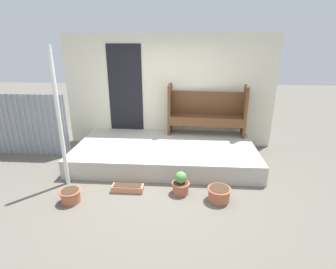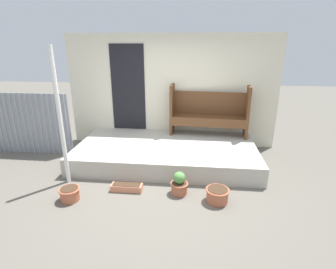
# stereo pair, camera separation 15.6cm
# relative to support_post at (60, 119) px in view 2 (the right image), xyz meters

# --- Properties ---
(ground_plane) EXTENTS (24.00, 24.00, 0.00)m
(ground_plane) POSITION_rel_support_post_xyz_m (1.65, 0.10, -1.18)
(ground_plane) COLOR #666056
(porch_slab) EXTENTS (3.71, 1.97, 0.36)m
(porch_slab) POSITION_rel_support_post_xyz_m (1.67, 1.09, -1.00)
(porch_slab) COLOR #B7B2A5
(porch_slab) RESTS_ON ground_plane
(house_wall) EXTENTS (4.91, 0.08, 2.60)m
(house_wall) POSITION_rel_support_post_xyz_m (1.63, 2.10, 0.12)
(house_wall) COLOR beige
(house_wall) RESTS_ON ground_plane
(fence_corrugated) EXTENTS (2.46, 0.05, 1.37)m
(fence_corrugated) POSITION_rel_support_post_xyz_m (-1.69, 1.20, -0.50)
(fence_corrugated) COLOR gray
(fence_corrugated) RESTS_ON ground_plane
(support_post) EXTENTS (0.07, 0.07, 2.37)m
(support_post) POSITION_rel_support_post_xyz_m (0.00, 0.00, 0.00)
(support_post) COLOR white
(support_post) RESTS_ON ground_plane
(bench) EXTENTS (1.76, 0.50, 1.15)m
(bench) POSITION_rel_support_post_xyz_m (2.56, 1.84, -0.26)
(bench) COLOR brown
(bench) RESTS_ON porch_slab
(flower_pot_left) EXTENTS (0.34, 0.34, 0.21)m
(flower_pot_left) POSITION_rel_support_post_xyz_m (0.30, -0.57, -1.07)
(flower_pot_left) COLOR #B26042
(flower_pot_left) RESTS_ON ground_plane
(flower_pot_middle) EXTENTS (0.30, 0.30, 0.40)m
(flower_pot_middle) POSITION_rel_support_post_xyz_m (2.03, -0.20, -1.01)
(flower_pot_middle) COLOR #B26042
(flower_pot_middle) RESTS_ON ground_plane
(flower_pot_right) EXTENTS (0.38, 0.38, 0.23)m
(flower_pot_right) POSITION_rel_support_post_xyz_m (2.64, -0.37, -1.06)
(flower_pot_right) COLOR #B26042
(flower_pot_right) RESTS_ON ground_plane
(planter_box_rect) EXTENTS (0.53, 0.17, 0.12)m
(planter_box_rect) POSITION_rel_support_post_xyz_m (1.13, -0.20, -1.13)
(planter_box_rect) COLOR tan
(planter_box_rect) RESTS_ON ground_plane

